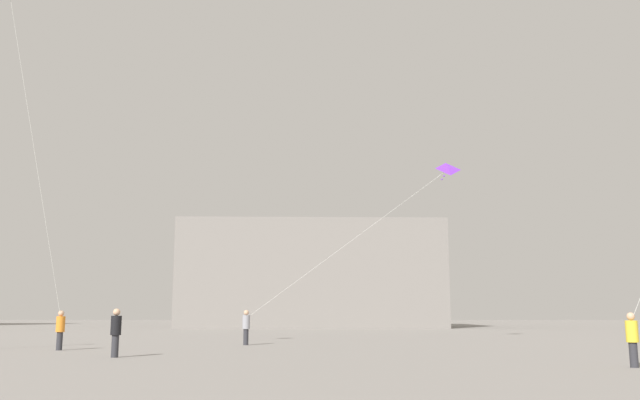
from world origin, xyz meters
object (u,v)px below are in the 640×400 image
(person_in_grey, at_px, (247,326))
(kite_violet_delta, at_px, (444,173))
(person_in_black, at_px, (117,331))
(person_in_yellow, at_px, (633,337))
(person_in_orange, at_px, (61,328))
(building_centre_hall, at_px, (312,276))

(person_in_grey, relative_size, kite_violet_delta, 0.14)
(person_in_black, relative_size, kite_violet_delta, 0.14)
(person_in_black, bearing_deg, person_in_yellow, -94.72)
(person_in_black, distance_m, kite_violet_delta, 22.38)
(person_in_black, height_order, kite_violet_delta, kite_violet_delta)
(person_in_yellow, bearing_deg, person_in_orange, -21.36)
(person_in_grey, relative_size, person_in_black, 0.99)
(person_in_yellow, height_order, building_centre_hall, building_centre_hall)
(person_in_black, bearing_deg, person_in_grey, -11.06)
(person_in_black, height_order, building_centre_hall, building_centre_hall)
(person_in_yellow, height_order, kite_violet_delta, kite_violet_delta)
(person_in_grey, bearing_deg, person_in_black, 59.78)
(person_in_black, height_order, person_in_orange, person_in_black)
(person_in_orange, bearing_deg, person_in_grey, -112.22)
(person_in_yellow, xyz_separation_m, kite_violet_delta, (-1.78, 18.94, 8.88))
(person_in_grey, height_order, person_in_black, person_in_black)
(kite_violet_delta, bearing_deg, person_in_yellow, -84.62)
(person_in_orange, height_order, building_centre_hall, building_centre_hall)
(person_in_black, distance_m, person_in_orange, 5.96)
(person_in_grey, xyz_separation_m, kite_violet_delta, (10.95, 5.27, 8.81))
(person_in_grey, relative_size, person_in_orange, 1.02)
(person_in_grey, xyz_separation_m, person_in_black, (-3.64, -9.23, 0.01))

